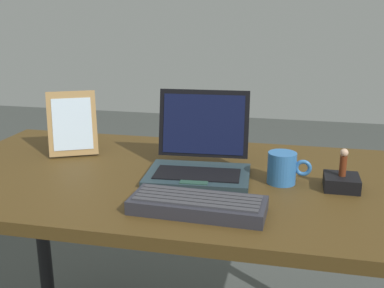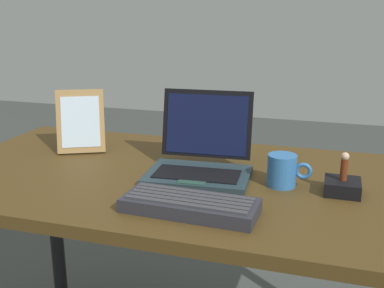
{
  "view_description": "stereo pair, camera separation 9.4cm",
  "coord_description": "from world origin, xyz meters",
  "px_view_note": "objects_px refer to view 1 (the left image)",
  "views": [
    {
      "loc": [
        0.25,
        -1.15,
        1.19
      ],
      "look_at": [
        0.0,
        -0.02,
        0.85
      ],
      "focal_mm": 43.32,
      "sensor_mm": 36.0,
      "label": 1
    },
    {
      "loc": [
        0.34,
        -1.12,
        1.19
      ],
      "look_at": [
        0.0,
        -0.02,
        0.85
      ],
      "focal_mm": 43.32,
      "sensor_mm": 36.0,
      "label": 2
    }
  ],
  "objects_px": {
    "laptop_front": "(200,159)",
    "photo_frame": "(72,124)",
    "figurine_stand": "(341,182)",
    "figurine": "(343,162)",
    "coffee_mug": "(283,169)",
    "external_keyboard": "(198,205)"
  },
  "relations": [
    {
      "from": "laptop_front",
      "to": "external_keyboard",
      "type": "bearing_deg",
      "value": -79.44
    },
    {
      "from": "laptop_front",
      "to": "photo_frame",
      "type": "height_order",
      "value": "laptop_front"
    },
    {
      "from": "laptop_front",
      "to": "figurine_stand",
      "type": "bearing_deg",
      "value": -4.59
    },
    {
      "from": "photo_frame",
      "to": "figurine_stand",
      "type": "bearing_deg",
      "value": -8.79
    },
    {
      "from": "figurine_stand",
      "to": "figurine",
      "type": "distance_m",
      "value": 0.05
    },
    {
      "from": "external_keyboard",
      "to": "photo_frame",
      "type": "bearing_deg",
      "value": 144.16
    },
    {
      "from": "figurine_stand",
      "to": "figurine",
      "type": "xyz_separation_m",
      "value": [
        0.0,
        0.0,
        0.05
      ]
    },
    {
      "from": "figurine_stand",
      "to": "figurine",
      "type": "bearing_deg",
      "value": 90.0
    },
    {
      "from": "figurine_stand",
      "to": "figurine",
      "type": "height_order",
      "value": "figurine"
    },
    {
      "from": "laptop_front",
      "to": "coffee_mug",
      "type": "height_order",
      "value": "laptop_front"
    },
    {
      "from": "photo_frame",
      "to": "laptop_front",
      "type": "bearing_deg",
      "value": -12.43
    },
    {
      "from": "coffee_mug",
      "to": "figurine_stand",
      "type": "bearing_deg",
      "value": -1.74
    },
    {
      "from": "external_keyboard",
      "to": "figurine",
      "type": "xyz_separation_m",
      "value": [
        0.32,
        0.21,
        0.06
      ]
    },
    {
      "from": "figurine",
      "to": "coffee_mug",
      "type": "distance_m",
      "value": 0.15
    },
    {
      "from": "external_keyboard",
      "to": "figurine_stand",
      "type": "height_order",
      "value": "same"
    },
    {
      "from": "laptop_front",
      "to": "external_keyboard",
      "type": "relative_size",
      "value": 0.93
    },
    {
      "from": "external_keyboard",
      "to": "laptop_front",
      "type": "bearing_deg",
      "value": 100.56
    },
    {
      "from": "laptop_front",
      "to": "figurine_stand",
      "type": "relative_size",
      "value": 3.31
    },
    {
      "from": "external_keyboard",
      "to": "coffee_mug",
      "type": "bearing_deg",
      "value": 50.7
    },
    {
      "from": "figurine_stand",
      "to": "laptop_front",
      "type": "bearing_deg",
      "value": 175.41
    },
    {
      "from": "photo_frame",
      "to": "figurine",
      "type": "bearing_deg",
      "value": -8.79
    },
    {
      "from": "coffee_mug",
      "to": "laptop_front",
      "type": "bearing_deg",
      "value": 173.54
    }
  ]
}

